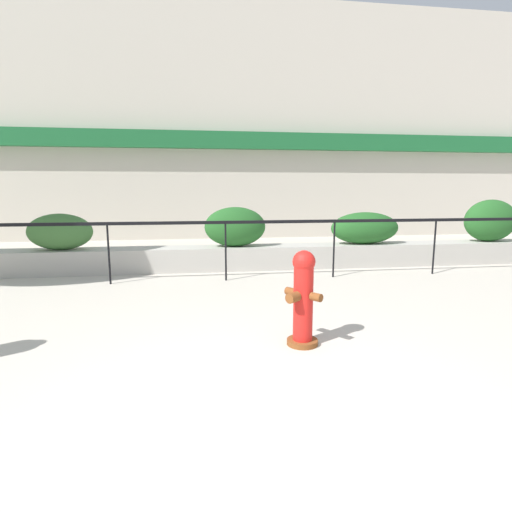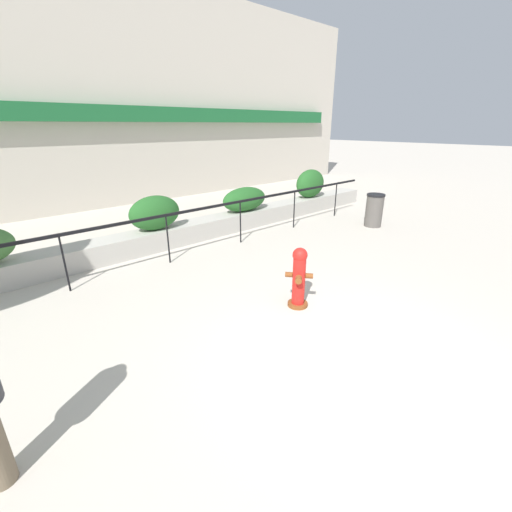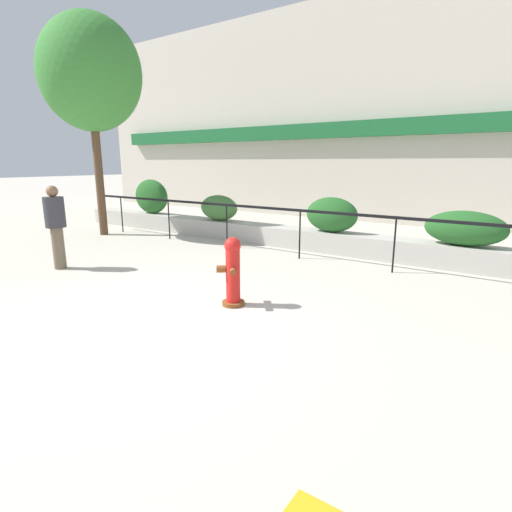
% 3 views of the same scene
% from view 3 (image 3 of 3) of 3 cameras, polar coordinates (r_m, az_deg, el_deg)
% --- Properties ---
extents(ground_plane, '(120.00, 120.00, 0.00)m').
position_cam_3_polar(ground_plane, '(5.74, -18.28, -9.83)').
color(ground_plane, beige).
extents(building_facade, '(30.00, 1.36, 8.00)m').
position_cam_3_polar(building_facade, '(15.80, 19.67, 19.05)').
color(building_facade, beige).
rests_on(building_facade, ground).
extents(planter_wall_low, '(18.00, 0.70, 0.50)m').
position_cam_3_polar(planter_wall_low, '(10.26, 9.16, 2.20)').
color(planter_wall_low, '#B7B2A8').
rests_on(planter_wall_low, ground).
extents(fence_railing_segment, '(15.00, 0.05, 1.15)m').
position_cam_3_polar(fence_railing_segment, '(9.17, 6.34, 5.84)').
color(fence_railing_segment, black).
rests_on(fence_railing_segment, ground).
extents(hedge_bush_0, '(1.44, 0.60, 1.13)m').
position_cam_3_polar(hedge_bush_0, '(13.99, -14.73, 8.22)').
color(hedge_bush_0, '#235B23').
rests_on(hedge_bush_0, planter_wall_low).
extents(hedge_bush_1, '(1.29, 0.61, 0.75)m').
position_cam_3_polar(hedge_bush_1, '(11.95, -5.33, 6.88)').
color(hedge_bush_1, '#427538').
rests_on(hedge_bush_1, planter_wall_low).
extents(hedge_bush_2, '(1.32, 0.68, 0.86)m').
position_cam_3_polar(hedge_bush_2, '(10.04, 10.76, 5.82)').
color(hedge_bush_2, '#235B23').
rests_on(hedge_bush_2, planter_wall_low).
extents(hedge_bush_3, '(1.58, 0.70, 0.72)m').
position_cam_3_polar(hedge_bush_3, '(9.27, 27.71, 3.51)').
color(hedge_bush_3, '#235B23').
rests_on(hedge_bush_3, planter_wall_low).
extents(fire_hydrant, '(0.49, 0.49, 1.08)m').
position_cam_3_polar(fire_hydrant, '(6.16, -3.36, -2.15)').
color(fire_hydrant, brown).
rests_on(fire_hydrant, ground).
extents(street_tree, '(3.05, 2.74, 6.25)m').
position_cam_3_polar(street_tree, '(13.33, -22.61, 22.87)').
color(street_tree, brown).
rests_on(street_tree, ground).
extents(pedestrian, '(0.55, 0.55, 1.73)m').
position_cam_3_polar(pedestrian, '(9.21, -26.72, 4.36)').
color(pedestrian, brown).
rests_on(pedestrian, ground).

